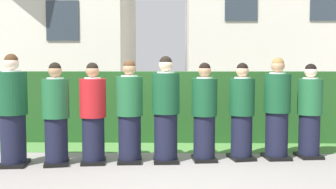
# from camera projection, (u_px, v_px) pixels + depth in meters

# --- Properties ---
(ground_plane) EXTENTS (60.00, 60.00, 0.00)m
(ground_plane) POSITION_uv_depth(u_px,v_px,m) (168.00, 161.00, 6.40)
(ground_plane) COLOR gray
(student_front_row_0) EXTENTS (0.44, 0.55, 1.67)m
(student_front_row_0) POSITION_uv_depth(u_px,v_px,m) (13.00, 113.00, 6.07)
(student_front_row_0) COLOR black
(student_front_row_0) RESTS_ON ground
(student_front_row_1) EXTENTS (0.45, 0.53, 1.55)m
(student_front_row_1) POSITION_uv_depth(u_px,v_px,m) (56.00, 116.00, 6.13)
(student_front_row_1) COLOR black
(student_front_row_1) RESTS_ON ground
(student_in_red_blazer) EXTENTS (0.40, 0.48, 1.55)m
(student_in_red_blazer) POSITION_uv_depth(u_px,v_px,m) (93.00, 116.00, 6.22)
(student_in_red_blazer) COLOR black
(student_in_red_blazer) RESTS_ON ground
(student_front_row_3) EXTENTS (0.41, 0.51, 1.58)m
(student_front_row_3) POSITION_uv_depth(u_px,v_px,m) (130.00, 114.00, 6.29)
(student_front_row_3) COLOR black
(student_front_row_3) RESTS_ON ground
(student_front_row_4) EXTENTS (0.43, 0.53, 1.65)m
(student_front_row_4) POSITION_uv_depth(u_px,v_px,m) (166.00, 112.00, 6.31)
(student_front_row_4) COLOR black
(student_front_row_4) RESTS_ON ground
(student_front_row_5) EXTENTS (0.40, 0.47, 1.55)m
(student_front_row_5) POSITION_uv_depth(u_px,v_px,m) (204.00, 114.00, 6.40)
(student_front_row_5) COLOR black
(student_front_row_5) RESTS_ON ground
(student_front_row_6) EXTENTS (0.44, 0.51, 1.54)m
(student_front_row_6) POSITION_uv_depth(u_px,v_px,m) (242.00, 114.00, 6.49)
(student_front_row_6) COLOR black
(student_front_row_6) RESTS_ON ground
(student_front_row_7) EXTENTS (0.42, 0.50, 1.63)m
(student_front_row_7) POSITION_uv_depth(u_px,v_px,m) (277.00, 111.00, 6.53)
(student_front_row_7) COLOR black
(student_front_row_7) RESTS_ON ground
(student_front_row_8) EXTENTS (0.40, 0.47, 1.53)m
(student_front_row_8) POSITION_uv_depth(u_px,v_px,m) (310.00, 113.00, 6.62)
(student_front_row_8) COLOR black
(student_front_row_8) RESTS_ON ground
(hedge) EXTENTS (10.44, 0.70, 1.38)m
(hedge) POSITION_uv_depth(u_px,v_px,m) (170.00, 106.00, 8.17)
(hedge) COLOR #214C1E
(hedge) RESTS_ON ground
(school_building_main) EXTENTS (5.56, 4.55, 6.88)m
(school_building_main) POSITION_uv_depth(u_px,v_px,m) (267.00, 4.00, 13.43)
(school_building_main) COLOR beige
(school_building_main) RESTS_ON ground
(school_building_annex) EXTENTS (6.14, 4.59, 6.15)m
(school_building_annex) POSITION_uv_depth(u_px,v_px,m) (41.00, 15.00, 13.37)
(school_building_annex) COLOR beige
(school_building_annex) RESTS_ON ground
(lawn_strip) EXTENTS (10.44, 0.90, 0.01)m
(lawn_strip) POSITION_uv_depth(u_px,v_px,m) (169.00, 148.00, 7.42)
(lawn_strip) COLOR #477A38
(lawn_strip) RESTS_ON ground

